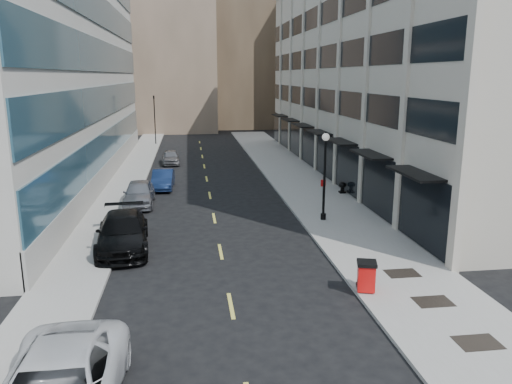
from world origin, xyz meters
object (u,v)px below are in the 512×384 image
object	(u,v)px
car_silver_sedan	(139,193)
sign_post	(323,192)
car_blue_sedan	(163,179)
urn_planter	(342,186)
car_grey_sedan	(171,157)
car_black_pickup	(123,232)
trash_bin	(366,275)
traffic_signal	(154,99)
lamppost	(325,168)

from	to	relation	value
car_silver_sedan	sign_post	xyz separation A→B (m)	(11.20, -5.19, 0.94)
car_blue_sedan	urn_planter	distance (m)	13.63
car_blue_sedan	sign_post	xyz separation A→B (m)	(9.85, -10.18, 1.04)
car_blue_sedan	car_grey_sedan	world-z (taller)	car_blue_sedan
car_blue_sedan	sign_post	bearing A→B (deg)	-44.13
car_blue_sedan	car_black_pickup	bearing A→B (deg)	-93.80
car_silver_sedan	trash_bin	size ratio (longest dim) A/B	3.96
car_silver_sedan	urn_planter	size ratio (longest dim) A/B	5.98
traffic_signal	lamppost	distance (m)	37.66
car_black_pickup	sign_post	size ratio (longest dim) A/B	2.41
traffic_signal	urn_planter	xyz separation A→B (m)	(15.10, -29.13, -5.07)
car_silver_sedan	car_black_pickup	bearing A→B (deg)	-90.95
car_black_pickup	car_grey_sedan	bearing A→B (deg)	81.71
car_silver_sedan	car_blue_sedan	world-z (taller)	car_silver_sedan
sign_post	urn_planter	xyz separation A→B (m)	(3.20, 6.27, -1.12)
traffic_signal	urn_planter	distance (m)	33.20
car_grey_sedan	sign_post	world-z (taller)	sign_post
lamppost	car_grey_sedan	bearing A→B (deg)	114.25
lamppost	sign_post	xyz separation A→B (m)	(-0.00, 0.25, -1.47)
traffic_signal	car_black_pickup	xyz separation A→B (m)	(0.70, -38.95, -4.84)
car_black_pickup	traffic_signal	bearing A→B (deg)	86.46
car_grey_sedan	lamppost	world-z (taller)	lamppost
car_grey_sedan	traffic_signal	bearing A→B (deg)	96.05
sign_post	car_black_pickup	bearing A→B (deg)	-150.90
urn_planter	trash_bin	bearing A→B (deg)	-104.22
car_blue_sedan	trash_bin	distance (m)	22.32
car_grey_sedan	trash_bin	xyz separation A→B (m)	(8.60, -31.37, 0.12)
car_silver_sedan	lamppost	world-z (taller)	lamppost
car_black_pickup	urn_planter	bearing A→B (deg)	29.71
lamppost	urn_planter	bearing A→B (deg)	63.83
car_black_pickup	urn_planter	size ratio (longest dim) A/B	7.46
lamppost	sign_post	distance (m)	1.49
car_silver_sedan	car_grey_sedan	world-z (taller)	car_silver_sedan
traffic_signal	lamppost	world-z (taller)	traffic_signal
traffic_signal	lamppost	xyz separation A→B (m)	(11.90, -35.65, -2.48)
traffic_signal	car_black_pickup	size ratio (longest dim) A/B	1.15
urn_planter	car_silver_sedan	bearing A→B (deg)	-175.71
car_black_pickup	sign_post	distance (m)	11.78
car_silver_sedan	urn_planter	distance (m)	14.44
lamppost	car_black_pickup	bearing A→B (deg)	-163.56
trash_bin	lamppost	distance (m)	10.40
car_black_pickup	car_silver_sedan	xyz separation A→B (m)	(0.00, 8.74, -0.05)
car_black_pickup	car_blue_sedan	distance (m)	13.80
car_blue_sedan	lamppost	xyz separation A→B (m)	(9.85, -10.42, 2.51)
lamppost	car_blue_sedan	bearing A→B (deg)	133.38
car_black_pickup	urn_planter	xyz separation A→B (m)	(14.40, 9.82, -0.24)
urn_planter	car_grey_sedan	bearing A→B (deg)	130.86
car_black_pickup	car_blue_sedan	bearing A→B (deg)	79.82
car_blue_sedan	trash_bin	world-z (taller)	car_blue_sedan
car_black_pickup	car_blue_sedan	world-z (taller)	car_black_pickup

